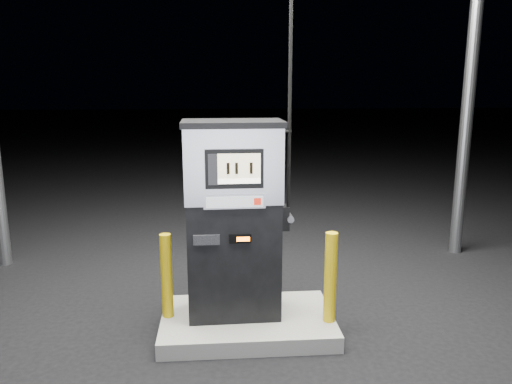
{
  "coord_description": "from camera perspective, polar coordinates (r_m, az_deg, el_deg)",
  "views": [
    {
      "loc": [
        -0.26,
        -4.32,
        2.29
      ],
      "look_at": [
        0.08,
        0.0,
        1.33
      ],
      "focal_mm": 35.0,
      "sensor_mm": 36.0,
      "label": 1
    }
  ],
  "objects": [
    {
      "name": "ground",
      "position": [
        4.89,
        -0.99,
        -15.45
      ],
      "size": [
        80.0,
        80.0,
        0.0
      ],
      "primitive_type": "plane",
      "color": "black",
      "rests_on": "ground"
    },
    {
      "name": "pump_island",
      "position": [
        4.86,
        -0.99,
        -14.66
      ],
      "size": [
        1.6,
        1.0,
        0.15
      ],
      "primitive_type": "cube",
      "color": "slate",
      "rests_on": "ground"
    },
    {
      "name": "fuel_dispenser",
      "position": [
        4.55,
        -2.55,
        -2.98
      ],
      "size": [
        1.0,
        0.55,
        3.76
      ],
      "rotation": [
        0.0,
        0.0,
        0.02
      ],
      "color": "black",
      "rests_on": "pump_island"
    },
    {
      "name": "bollard_left",
      "position": [
        4.72,
        -10.18,
        -9.41
      ],
      "size": [
        0.13,
        0.13,
        0.8
      ],
      "primitive_type": "cylinder",
      "rotation": [
        0.0,
        0.0,
        0.24
      ],
      "color": "#C9A40B",
      "rests_on": "pump_island"
    },
    {
      "name": "bollard_right",
      "position": [
        4.6,
        8.5,
        -9.64
      ],
      "size": [
        0.14,
        0.14,
        0.84
      ],
      "primitive_type": "cylinder",
      "rotation": [
        0.0,
        0.0,
        -0.32
      ],
      "color": "#C9A40B",
      "rests_on": "pump_island"
    }
  ]
}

